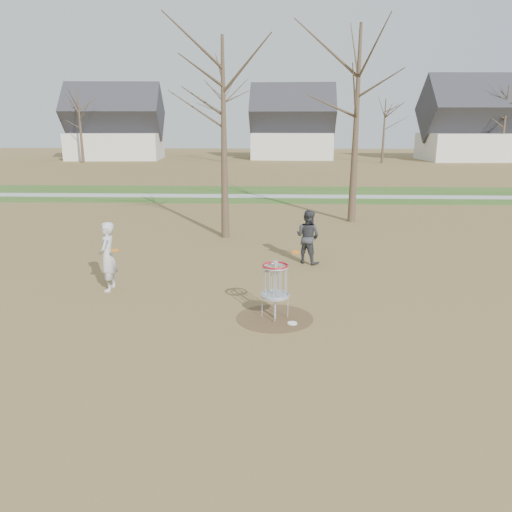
{
  "coord_description": "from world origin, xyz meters",
  "views": [
    {
      "loc": [
        -0.01,
        -10.87,
        4.41
      ],
      "look_at": [
        -0.5,
        1.5,
        1.1
      ],
      "focal_mm": 35.0,
      "sensor_mm": 36.0,
      "label": 1
    }
  ],
  "objects": [
    {
      "name": "ground",
      "position": [
        0.0,
        0.0,
        0.0
      ],
      "size": [
        160.0,
        160.0,
        0.0
      ],
      "primitive_type": "plane",
      "color": "brown",
      "rests_on": "ground"
    },
    {
      "name": "green_band",
      "position": [
        0.0,
        21.0,
        0.01
      ],
      "size": [
        160.0,
        8.0,
        0.01
      ],
      "primitive_type": "cube",
      "color": "#2D5119",
      "rests_on": "ground"
    },
    {
      "name": "footpath",
      "position": [
        0.0,
        20.0,
        0.01
      ],
      "size": [
        160.0,
        1.5,
        0.01
      ],
      "primitive_type": "cube",
      "color": "#9E9E99",
      "rests_on": "green_band"
    },
    {
      "name": "dirt_circle",
      "position": [
        0.0,
        0.0,
        0.01
      ],
      "size": [
        1.8,
        1.8,
        0.01
      ],
      "primitive_type": "cylinder",
      "color": "#47331E",
      "rests_on": "ground"
    },
    {
      "name": "player_standing",
      "position": [
        -4.5,
        1.86,
        0.94
      ],
      "size": [
        0.47,
        0.7,
        1.88
      ],
      "primitive_type": "imported",
      "rotation": [
        0.0,
        0.0,
        -1.54
      ],
      "color": "#BCBCBC",
      "rests_on": "ground"
    },
    {
      "name": "player_throwing",
      "position": [
        1.04,
        4.82,
        0.87
      ],
      "size": [
        1.07,
        1.02,
        1.74
      ],
      "primitive_type": "imported",
      "rotation": [
        0.0,
        0.0,
        2.55
      ],
      "color": "#313336",
      "rests_on": "ground"
    },
    {
      "name": "disc_grounded",
      "position": [
        0.4,
        -0.33,
        0.02
      ],
      "size": [
        0.22,
        0.22,
        0.02
      ],
      "primitive_type": "cylinder",
      "color": "white",
      "rests_on": "dirt_circle"
    },
    {
      "name": "discs_in_play",
      "position": [
        -1.71,
        2.01,
        1.08
      ],
      "size": [
        4.97,
        0.99,
        0.25
      ],
      "color": "orange",
      "rests_on": "ground"
    },
    {
      "name": "disc_golf_basket",
      "position": [
        0.0,
        0.0,
        0.91
      ],
      "size": [
        0.64,
        0.64,
        1.35
      ],
      "color": "#9EA3AD",
      "rests_on": "ground"
    },
    {
      "name": "bare_trees",
      "position": [
        1.78,
        35.79,
        5.35
      ],
      "size": [
        52.62,
        44.98,
        9.0
      ],
      "color": "#382B1E",
      "rests_on": "ground"
    },
    {
      "name": "houses_row",
      "position": [
        4.32,
        52.56,
        3.52
      ],
      "size": [
        56.51,
        10.01,
        7.26
      ],
      "color": "silver",
      "rests_on": "ground"
    }
  ]
}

